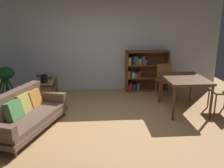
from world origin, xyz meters
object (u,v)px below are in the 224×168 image
fabric_couch (23,113)px  bookshelf (143,71)px  media_console (47,89)px  dining_table (184,81)px  potted_floor_plant (6,83)px  desk_speaker (44,78)px  open_laptop (45,78)px  dining_chair_far (166,78)px

fabric_couch → bookshelf: (2.81, 2.40, 0.25)m
media_console → dining_table: dining_table is taller
potted_floor_plant → bookshelf: bookshelf is taller
media_console → desk_speaker: 0.39m
fabric_couch → desk_speaker: 1.66m
desk_speaker → bookshelf: (2.71, 0.76, -0.01)m
media_console → open_laptop: open_laptop is taller
fabric_couch → potted_floor_plant: bearing=118.1°
dining_table → dining_chair_far: size_ratio=1.28×
media_console → dining_chair_far: (3.15, -0.13, 0.28)m
fabric_couch → dining_chair_far: dining_chair_far is taller
media_console → open_laptop: size_ratio=2.36×
open_laptop → potted_floor_plant: 0.98m
fabric_couch → dining_table: bearing=12.4°
fabric_couch → media_console: size_ratio=1.95×
open_laptop → potted_floor_plant: size_ratio=0.46×
fabric_couch → media_console: 1.82m
open_laptop → desk_speaker: 0.40m
desk_speaker → fabric_couch: bearing=-93.3°
media_console → dining_chair_far: dining_chair_far is taller
potted_floor_plant → fabric_couch: bearing=-61.9°
desk_speaker → dining_table: (3.31, -0.89, 0.10)m
fabric_couch → dining_table: (3.41, 0.75, 0.36)m
open_laptop → bookshelf: 2.80m
bookshelf → desk_speaker: bearing=-164.3°
potted_floor_plant → bookshelf: bearing=13.7°
fabric_couch → dining_chair_far: size_ratio=2.18×
fabric_couch → dining_chair_far: 3.67m
desk_speaker → dining_chair_far: (3.17, 0.04, -0.07)m
dining_table → dining_chair_far: bearing=98.9°
potted_floor_plant → dining_table: size_ratio=0.81×
open_laptop → potted_floor_plant: (-0.85, -0.50, 0.01)m
media_console → open_laptop: (-0.08, 0.21, 0.28)m
potted_floor_plant → dining_table: (4.22, -0.77, 0.16)m
media_console → dining_table: (3.30, -1.07, 0.45)m
potted_floor_plant → bookshelf: size_ratio=0.76×
fabric_couch → dining_table: 3.51m
open_laptop → desk_speaker: size_ratio=2.14×
open_laptop → bookshelf: bookshelf is taller
desk_speaker → potted_floor_plant: (-0.90, -0.12, -0.06)m
dining_chair_far → bookshelf: (-0.46, 0.72, 0.06)m
open_laptop → dining_chair_far: (3.23, -0.34, 0.00)m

